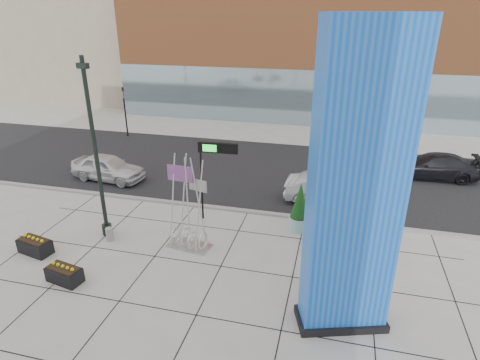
% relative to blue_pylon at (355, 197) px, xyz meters
% --- Properties ---
extents(ground, '(160.00, 160.00, 0.00)m').
position_rel_blue_pylon_xyz_m(ground, '(-5.89, 3.10, -4.75)').
color(ground, '#9E9991').
rests_on(ground, ground).
extents(street_asphalt, '(80.00, 12.00, 0.02)m').
position_rel_blue_pylon_xyz_m(street_asphalt, '(-5.89, 13.10, -4.74)').
color(street_asphalt, black).
rests_on(street_asphalt, ground).
extents(curb_edge, '(80.00, 0.30, 0.12)m').
position_rel_blue_pylon_xyz_m(curb_edge, '(-5.89, 7.10, -4.69)').
color(curb_edge, gray).
rests_on(curb_edge, ground).
extents(tower_podium, '(34.00, 10.00, 11.00)m').
position_rel_blue_pylon_xyz_m(tower_podium, '(-4.89, 30.10, 0.75)').
color(tower_podium, '#AC5E32').
rests_on(tower_podium, ground).
extents(tower_glass_front, '(34.00, 0.60, 5.00)m').
position_rel_blue_pylon_xyz_m(tower_glass_front, '(-4.89, 25.30, -2.25)').
color(tower_glass_front, '#8CA5B2').
rests_on(tower_glass_front, ground).
extents(blue_pylon, '(3.21, 2.16, 9.84)m').
position_rel_blue_pylon_xyz_m(blue_pylon, '(0.00, 0.00, 0.00)').
color(blue_pylon, blue).
rests_on(blue_pylon, ground).
extents(lamp_post, '(0.55, 0.45, 8.22)m').
position_rel_blue_pylon_xyz_m(lamp_post, '(-10.89, 3.30, -1.39)').
color(lamp_post, black).
rests_on(lamp_post, ground).
extents(public_art_sculpture, '(2.06, 1.25, 4.41)m').
position_rel_blue_pylon_xyz_m(public_art_sculpture, '(-6.70, 3.22, -3.60)').
color(public_art_sculpture, silver).
rests_on(public_art_sculpture, ground).
extents(concrete_bollard, '(0.32, 0.32, 0.63)m').
position_rel_blue_pylon_xyz_m(concrete_bollard, '(-10.48, 2.83, -4.44)').
color(concrete_bollard, gray).
rests_on(concrete_bollard, ground).
extents(overhead_street_sign, '(1.93, 0.29, 4.10)m').
position_rel_blue_pylon_xyz_m(overhead_street_sign, '(-6.28, 5.89, -1.24)').
color(overhead_street_sign, black).
rests_on(overhead_street_sign, ground).
extents(round_planter_east, '(0.93, 0.93, 2.32)m').
position_rel_blue_pylon_xyz_m(round_planter_east, '(-1.29, 4.90, -3.66)').
color(round_planter_east, '#94C5C7').
rests_on(round_planter_east, ground).
extents(round_planter_mid, '(0.97, 0.97, 2.42)m').
position_rel_blue_pylon_xyz_m(round_planter_mid, '(-0.69, 6.70, -3.61)').
color(round_planter_mid, '#94C5C7').
rests_on(round_planter_mid, ground).
extents(round_planter_west, '(0.98, 0.98, 2.45)m').
position_rel_blue_pylon_xyz_m(round_planter_west, '(-2.09, 5.97, -3.59)').
color(round_planter_west, '#94C5C7').
rests_on(round_planter_west, ground).
extents(box_planter_north, '(1.59, 1.02, 0.81)m').
position_rel_blue_pylon_xyz_m(box_planter_north, '(-13.08, 1.10, -4.38)').
color(box_planter_north, black).
rests_on(box_planter_north, ground).
extents(box_planter_south, '(1.51, 0.96, 0.77)m').
position_rel_blue_pylon_xyz_m(box_planter_south, '(-10.56, -0.35, -4.40)').
color(box_planter_south, black).
rests_on(box_planter_south, ground).
extents(car_white_west, '(4.88, 2.43, 1.60)m').
position_rel_blue_pylon_xyz_m(car_white_west, '(-14.38, 9.29, -3.96)').
color(car_white_west, silver).
rests_on(car_white_west, ground).
extents(car_silver_mid, '(5.10, 1.96, 1.66)m').
position_rel_blue_pylon_xyz_m(car_silver_mid, '(-0.69, 9.14, -3.93)').
color(car_silver_mid, '#AEB2B6').
rests_on(car_silver_mid, ground).
extents(car_dark_east, '(5.41, 2.30, 1.56)m').
position_rel_blue_pylon_xyz_m(car_dark_east, '(5.37, 14.60, -3.98)').
color(car_dark_east, black).
rests_on(car_dark_east, ground).
extents(traffic_signal, '(0.15, 0.18, 4.10)m').
position_rel_blue_pylon_xyz_m(traffic_signal, '(-17.89, 18.10, -2.45)').
color(traffic_signal, black).
rests_on(traffic_signal, ground).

